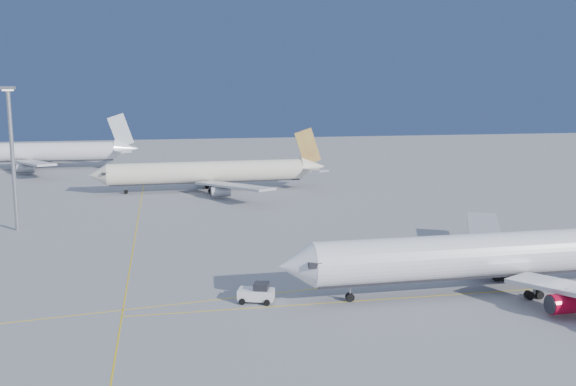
# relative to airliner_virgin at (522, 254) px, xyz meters

# --- Properties ---
(ground) EXTENTS (500.00, 500.00, 0.00)m
(ground) POSITION_rel_airliner_virgin_xyz_m (-13.21, 13.52, -5.03)
(ground) COLOR slate
(ground) RESTS_ON ground
(taxiway_lines) EXTENTS (118.86, 140.00, 0.02)m
(taxiway_lines) POSITION_rel_airliner_virgin_xyz_m (-27.92, 19.87, -5.02)
(taxiway_lines) COLOR #E3BB0C
(taxiway_lines) RESTS_ON ground
(airliner_virgin) EXTENTS (67.51, 60.78, 16.69)m
(airliner_virgin) POSITION_rel_airliner_virgin_xyz_m (0.00, 0.00, 0.00)
(airliner_virgin) COLOR white
(airliner_virgin) RESTS_ON ground
(airliner_etihad) EXTENTS (62.81, 58.06, 16.41)m
(airliner_etihad) POSITION_rel_airliner_virgin_xyz_m (-34.87, 92.47, -0.04)
(airliner_etihad) COLOR beige
(airliner_etihad) RESTS_ON ground
(airliner_third) EXTENTS (68.94, 63.66, 18.52)m
(airliner_third) POSITION_rel_airliner_virgin_xyz_m (-90.07, 149.32, 0.57)
(airliner_third) COLOR white
(airliner_third) RESTS_ON ground
(pushback_tug) EXTENTS (5.08, 3.93, 2.58)m
(pushback_tug) POSITION_rel_airliner_virgin_xyz_m (-36.30, 1.66, -3.83)
(pushback_tug) COLOR white
(pushback_tug) RESTS_ON ground
(light_mast) EXTENTS (2.38, 2.38, 27.54)m
(light_mast) POSITION_rel_airliner_virgin_xyz_m (-75.76, 52.11, 11.22)
(light_mast) COLOR gray
(light_mast) RESTS_ON ground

